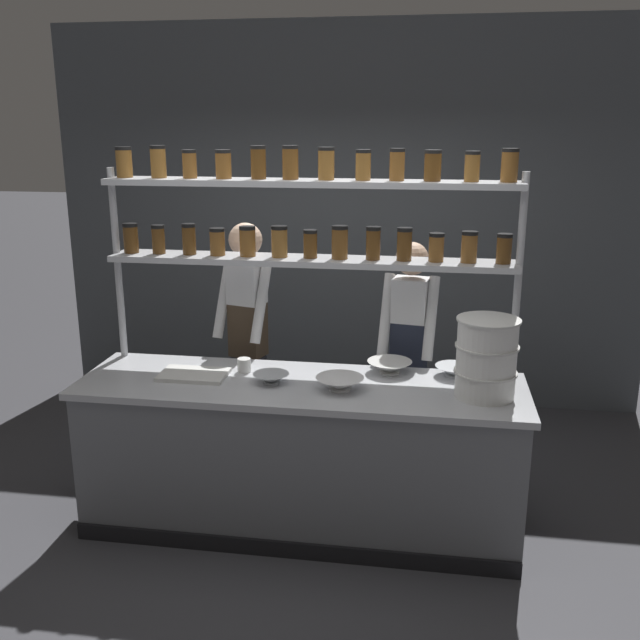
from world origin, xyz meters
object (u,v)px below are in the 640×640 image
(chef_left, at_px, (248,331))
(serving_cup_front, at_px, (244,365))
(prep_bowl_center_front, at_px, (340,384))
(prep_bowl_near_right, at_px, (271,379))
(prep_bowl_center_back, at_px, (454,371))
(cutting_board, at_px, (194,375))
(prep_bowl_near_left, at_px, (390,367))
(container_stack, at_px, (486,358))
(spice_shelf_unit, at_px, (309,226))
(chef_center, at_px, (409,349))

(chef_left, xyz_separation_m, serving_cup_front, (0.11, -0.53, -0.06))
(prep_bowl_center_front, relative_size, prep_bowl_near_right, 1.30)
(chef_left, relative_size, serving_cup_front, 20.84)
(prep_bowl_center_back, relative_size, serving_cup_front, 2.77)
(cutting_board, bearing_deg, chef_left, 76.14)
(chef_left, bearing_deg, prep_bowl_center_front, -29.22)
(chef_left, relative_size, prep_bowl_near_right, 8.31)
(prep_bowl_near_left, bearing_deg, container_stack, -29.15)
(container_stack, xyz_separation_m, serving_cup_front, (-1.42, 0.18, -0.18))
(prep_bowl_near_left, bearing_deg, serving_cup_front, -172.24)
(spice_shelf_unit, distance_m, container_stack, 1.29)
(spice_shelf_unit, distance_m, prep_bowl_near_left, 0.98)
(prep_bowl_center_back, xyz_separation_m, serving_cup_front, (-1.26, -0.12, 0.01))
(chef_left, height_order, container_stack, chef_left)
(spice_shelf_unit, distance_m, prep_bowl_center_front, 0.96)
(container_stack, height_order, prep_bowl_center_back, container_stack)
(prep_bowl_near_right, bearing_deg, cutting_board, 175.67)
(serving_cup_front, bearing_deg, prep_bowl_near_left, 7.76)
(container_stack, bearing_deg, prep_bowl_near_left, 150.85)
(container_stack, bearing_deg, prep_bowl_center_front, -177.93)
(prep_bowl_center_front, height_order, prep_bowl_near_right, prep_bowl_center_front)
(prep_bowl_center_front, bearing_deg, spice_shelf_unit, 121.15)
(spice_shelf_unit, xyz_separation_m, cutting_board, (-0.65, -0.32, -0.86))
(prep_bowl_center_back, bearing_deg, prep_bowl_near_left, -179.84)
(chef_left, bearing_deg, prep_bowl_center_back, -0.24)
(container_stack, xyz_separation_m, prep_bowl_center_back, (-0.15, 0.30, -0.19))
(prep_bowl_center_front, xyz_separation_m, prep_bowl_center_back, (0.65, 0.33, -0.01))
(chef_left, relative_size, prep_bowl_near_left, 6.46)
(prep_bowl_center_back, bearing_deg, serving_cup_front, -174.56)
(spice_shelf_unit, distance_m, cutting_board, 1.12)
(spice_shelf_unit, relative_size, chef_left, 1.42)
(container_stack, relative_size, prep_bowl_near_left, 1.64)
(spice_shelf_unit, bearing_deg, prep_bowl_near_left, -7.85)
(prep_bowl_center_front, bearing_deg, chef_left, 134.39)
(spice_shelf_unit, xyz_separation_m, chef_left, (-0.49, 0.34, -0.77))
(container_stack, xyz_separation_m, prep_bowl_center_front, (-0.80, -0.03, -0.19))
(prep_bowl_near_left, xyz_separation_m, prep_bowl_center_back, (0.39, 0.00, -0.01))
(cutting_board, relative_size, prep_bowl_near_right, 1.89)
(prep_bowl_center_front, bearing_deg, prep_bowl_near_left, 51.71)
(serving_cup_front, bearing_deg, prep_bowl_near_right, -39.04)
(chef_left, relative_size, cutting_board, 4.39)
(chef_center, distance_m, container_stack, 0.82)
(chef_left, bearing_deg, container_stack, -8.62)
(container_stack, bearing_deg, chef_left, 154.98)
(prep_bowl_center_back, bearing_deg, prep_bowl_near_right, -164.88)
(chef_center, distance_m, prep_bowl_center_back, 0.46)
(prep_bowl_near_left, xyz_separation_m, prep_bowl_center_front, (-0.26, -0.33, 0.00))
(chef_center, xyz_separation_m, prep_bowl_near_left, (-0.10, -0.37, -0.00))
(serving_cup_front, bearing_deg, spice_shelf_unit, 26.92)
(container_stack, distance_m, serving_cup_front, 1.44)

